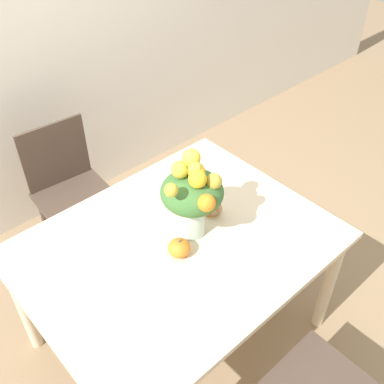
# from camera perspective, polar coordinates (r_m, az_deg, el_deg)

# --- Properties ---
(ground_plane) EXTENTS (12.00, 12.00, 0.00)m
(ground_plane) POSITION_cam_1_polar(r_m,az_deg,el_deg) (2.61, -1.53, -17.38)
(ground_plane) COLOR #8E7556
(wall_back) EXTENTS (8.00, 0.06, 2.70)m
(wall_back) POSITION_cam_1_polar(r_m,az_deg,el_deg) (2.79, -22.92, 19.50)
(wall_back) COLOR white
(wall_back) RESTS_ON ground_plane
(dining_table) EXTENTS (1.35, 1.06, 0.73)m
(dining_table) POSITION_cam_1_polar(r_m,az_deg,el_deg) (2.10, -1.84, -7.98)
(dining_table) COLOR beige
(dining_table) RESTS_ON ground_plane
(flower_vase) EXTENTS (0.31, 0.30, 0.44)m
(flower_vase) POSITION_cam_1_polar(r_m,az_deg,el_deg) (1.92, 0.06, -0.41)
(flower_vase) COLOR #B2CCBC
(flower_vase) RESTS_ON dining_table
(pumpkin) EXTENTS (0.10, 0.10, 0.09)m
(pumpkin) POSITION_cam_1_polar(r_m,az_deg,el_deg) (1.96, -1.64, -7.09)
(pumpkin) COLOR orange
(pumpkin) RESTS_ON dining_table
(turkey_figurine) EXTENTS (0.08, 0.11, 0.07)m
(turkey_figurine) POSITION_cam_1_polar(r_m,az_deg,el_deg) (2.15, 2.62, -1.95)
(turkey_figurine) COLOR #A87A4C
(turkey_figurine) RESTS_ON dining_table
(dining_chair_near_window) EXTENTS (0.45, 0.45, 0.88)m
(dining_chair_near_window) POSITION_cam_1_polar(r_m,az_deg,el_deg) (2.77, -15.05, -0.09)
(dining_chair_near_window) COLOR #47382D
(dining_chair_near_window) RESTS_ON ground_plane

